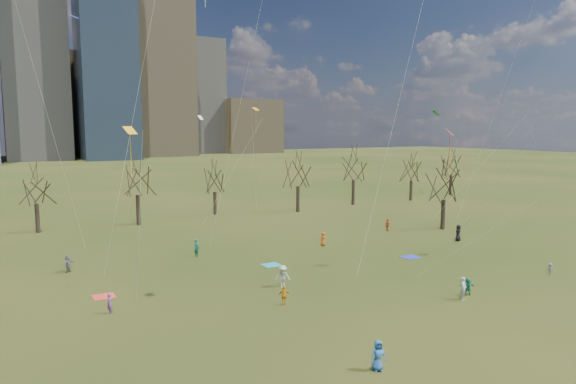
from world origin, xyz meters
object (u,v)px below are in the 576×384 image
blanket_navy (410,257)px  blanket_crimson (104,296)px  blanket_teal (271,265)px  person_4 (284,295)px  person_1 (463,289)px  person_0 (378,355)px

blanket_navy → blanket_crimson: same height
blanket_teal → person_4: (-4.30, -10.22, 0.72)m
blanket_navy → person_4: person_4 is taller
blanket_crimson → person_4: 13.92m
blanket_navy → person_1: bearing=-115.5°
blanket_navy → person_1: (-5.53, -11.59, 0.86)m
blanket_teal → person_1: 17.66m
blanket_teal → blanket_navy: (13.43, -4.18, 0.00)m
person_1 → blanket_crimson: bearing=118.6°
blanket_teal → person_1: size_ratio=0.91×
blanket_crimson → person_1: bearing=-31.1°
person_0 → person_4: person_0 is taller
person_4 → person_1: bearing=175.5°
blanket_teal → blanket_crimson: bearing=-173.4°
blanket_teal → blanket_crimson: same height
blanket_navy → person_0: size_ratio=0.96×
blanket_teal → blanket_crimson: 15.44m
blanket_teal → blanket_navy: size_ratio=1.00×
person_0 → person_4: bearing=102.8°
blanket_navy → person_4: bearing=-161.2°
blanket_teal → blanket_navy: bearing=-17.3°
person_4 → blanket_crimson: bearing=-17.5°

